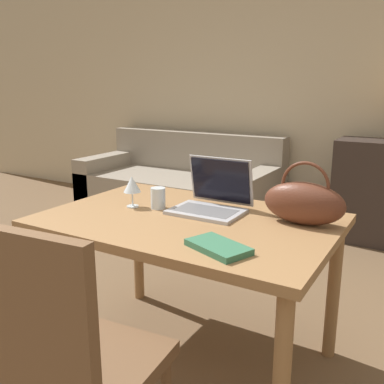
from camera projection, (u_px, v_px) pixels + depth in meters
name	position (u px, v px, depth m)	size (l,w,h in m)	color
wall_back	(327.00, 79.00, 3.87)	(10.00, 0.06, 2.70)	beige
dining_table	(188.00, 235.00, 1.94)	(1.29, 0.87, 0.72)	olive
chair	(65.00, 358.00, 1.24)	(0.48, 0.48, 0.95)	brown
couch	(180.00, 188.00, 4.34)	(1.97, 0.91, 0.82)	gray
laptop	(213.00, 197.00, 2.02)	(0.33, 0.29, 0.24)	#ADADB2
drinking_glass	(158.00, 198.00, 2.05)	(0.07, 0.07, 0.10)	silver
wine_glass	(132.00, 185.00, 2.06)	(0.08, 0.08, 0.15)	silver
handbag	(304.00, 202.00, 1.80)	(0.35, 0.14, 0.27)	#592D1E
book	(218.00, 247.00, 1.54)	(0.27, 0.21, 0.02)	#336B4C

